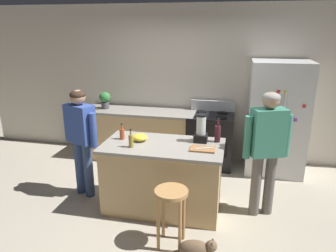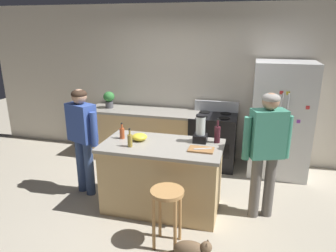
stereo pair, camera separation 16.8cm
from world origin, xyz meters
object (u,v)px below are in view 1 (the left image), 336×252
object	(u,v)px
stove_range	(210,139)
person_by_sink_right	(267,143)
kitchen_island	(163,177)
blender_appliance	(201,130)
cat	(197,249)
cutting_board	(203,149)
refrigerator	(277,119)
person_by_island_left	(81,133)
bottle_cooking_sauce	(122,134)
bar_stool	(171,203)
chef_knife	(204,148)
mixing_bowl	(140,137)
bottle_wine	(218,133)
bottle_vinegar	(131,141)
potted_plant	(105,99)

from	to	relation	value
stove_range	person_by_sink_right	xyz separation A→B (m)	(0.79, -1.38, 0.50)
kitchen_island	blender_appliance	xyz separation A→B (m)	(0.45, 0.21, 0.60)
cat	cutting_board	bearing A→B (deg)	94.39
refrigerator	person_by_island_left	xyz separation A→B (m)	(-2.70, -1.39, 0.01)
person_by_sink_right	blender_appliance	distance (m)	0.82
bottle_cooking_sauce	blender_appliance	bearing A→B (deg)	7.48
bar_stool	cat	world-z (taller)	bar_stool
cat	chef_knife	size ratio (longest dim) A/B	2.36
bar_stool	mixing_bowl	xyz separation A→B (m)	(-0.58, 0.78, 0.42)
bottle_cooking_sauce	cutting_board	xyz separation A→B (m)	(1.07, -0.15, -0.07)
refrigerator	bottle_wine	xyz separation A→B (m)	(-0.86, -1.26, 0.11)
stove_range	mixing_bowl	distance (m)	1.73
person_by_island_left	kitchen_island	bearing A→B (deg)	-5.53
blender_appliance	bottle_wine	xyz separation A→B (m)	(0.21, 0.04, -0.04)
bottle_wine	bottle_vinegar	bearing A→B (deg)	-157.61
cat	mixing_bowl	xyz separation A→B (m)	(-0.89, 0.94, 0.84)
person_by_island_left	bottle_vinegar	bearing A→B (deg)	-19.52
blender_appliance	potted_plant	bearing A→B (deg)	144.56
cat	mixing_bowl	size ratio (longest dim) A/B	2.58
refrigerator	stove_range	world-z (taller)	refrigerator
person_by_sink_right	cat	xyz separation A→B (m)	(-0.69, -1.01, -0.86)
person_by_island_left	blender_appliance	bearing A→B (deg)	3.28
refrigerator	blender_appliance	world-z (taller)	refrigerator
cat	chef_knife	xyz separation A→B (m)	(-0.04, 0.80, 0.82)
mixing_bowl	cutting_board	distance (m)	0.84
bottle_cooking_sauce	cutting_board	distance (m)	1.09
stove_range	cat	world-z (taller)	stove_range
bottle_cooking_sauce	bar_stool	bearing A→B (deg)	-43.67
bottle_cooking_sauce	cutting_board	world-z (taller)	bottle_cooking_sauce
refrigerator	person_by_sink_right	size ratio (longest dim) A/B	1.14
cutting_board	stove_range	bearing A→B (deg)	91.20
stove_range	blender_appliance	xyz separation A→B (m)	(-0.02, -1.32, 0.59)
kitchen_island	bottle_wine	bearing A→B (deg)	20.19
person_by_sink_right	bottle_cooking_sauce	distance (m)	1.83
cat	potted_plant	xyz separation A→B (m)	(-2.01, 2.42, 0.97)
bar_stool	bottle_cooking_sauce	xyz separation A→B (m)	(-0.83, 0.79, 0.46)
stove_range	kitchen_island	bearing A→B (deg)	-107.31
bottle_vinegar	cutting_board	distance (m)	0.88
cat	bottle_wine	bearing A→B (deg)	85.25
kitchen_island	bottle_vinegar	world-z (taller)	bottle_vinegar
person_by_sink_right	blender_appliance	bearing A→B (deg)	175.31
stove_range	bottle_cooking_sauce	xyz separation A→B (m)	(-1.04, -1.45, 0.52)
mixing_bowl	cutting_board	xyz separation A→B (m)	(0.83, -0.14, -0.04)
bottle_cooking_sauce	potted_plant	bearing A→B (deg)	120.49
bar_stool	blender_appliance	bearing A→B (deg)	78.21
kitchen_island	bottle_vinegar	bearing A→B (deg)	-153.72
stove_range	bottle_vinegar	xyz separation A→B (m)	(-0.83, -1.70, 0.52)
bottle_wine	stove_range	bearing A→B (deg)	98.30
kitchen_island	chef_knife	xyz separation A→B (m)	(0.53, -0.08, 0.47)
bottle_vinegar	mixing_bowl	size ratio (longest dim) A/B	1.17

